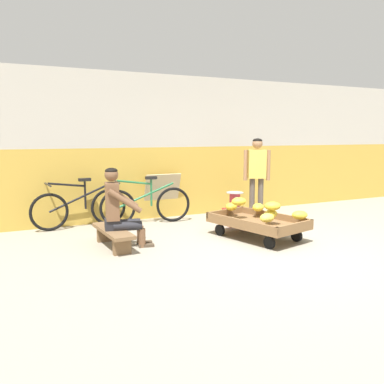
{
  "coord_description": "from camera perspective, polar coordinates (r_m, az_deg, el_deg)",
  "views": [
    {
      "loc": [
        -3.43,
        -4.14,
        1.6
      ],
      "look_at": [
        -0.8,
        1.3,
        0.75
      ],
      "focal_mm": 38.35,
      "sensor_mm": 36.0,
      "label": 1
    }
  ],
  "objects": [
    {
      "name": "ground_plane",
      "position": [
        5.61,
        13.43,
        -8.79
      ],
      "size": [
        80.0,
        80.0,
        0.0
      ],
      "primitive_type": "plane",
      "color": "gray"
    },
    {
      "name": "back_wall",
      "position": [
        8.2,
        -1.08,
        6.32
      ],
      "size": [
        16.0,
        0.3,
        2.72
      ],
      "color": "gold",
      "rests_on": "ground"
    },
    {
      "name": "banana_cart",
      "position": [
        6.42,
        9.07,
        -4.32
      ],
      "size": [
        1.16,
        1.6,
        0.36
      ],
      "color": "brown",
      "rests_on": "ground"
    },
    {
      "name": "banana_pile",
      "position": [
        6.37,
        9.69,
        -2.42
      ],
      "size": [
        0.83,
        1.3,
        0.26
      ],
      "color": "yellow",
      "rests_on": "banana_cart"
    },
    {
      "name": "low_bench",
      "position": [
        5.96,
        -10.93,
        -5.73
      ],
      "size": [
        0.35,
        1.11,
        0.27
      ],
      "color": "brown",
      "rests_on": "ground"
    },
    {
      "name": "vendor_seated",
      "position": [
        5.89,
        -10.17,
        -2.21
      ],
      "size": [
        0.72,
        0.56,
        1.14
      ],
      "color": "brown",
      "rests_on": "ground"
    },
    {
      "name": "plastic_crate",
      "position": [
        7.33,
        5.94,
        -3.44
      ],
      "size": [
        0.36,
        0.28,
        0.3
      ],
      "color": "red",
      "rests_on": "ground"
    },
    {
      "name": "weighing_scale",
      "position": [
        7.28,
        5.98,
        -1.1
      ],
      "size": [
        0.3,
        0.3,
        0.29
      ],
      "color": "#28282D",
      "rests_on": "plastic_crate"
    },
    {
      "name": "bicycle_near_left",
      "position": [
        7.31,
        -15.36,
        -2.1
      ],
      "size": [
        1.66,
        0.48,
        0.86
      ],
      "color": "black",
      "rests_on": "ground"
    },
    {
      "name": "bicycle_far_left",
      "position": [
        7.42,
        -6.44,
        -1.73
      ],
      "size": [
        1.66,
        0.48,
        0.86
      ],
      "color": "black",
      "rests_on": "ground"
    },
    {
      "name": "sign_board",
      "position": [
        7.91,
        -4.26,
        -0.53
      ],
      "size": [
        0.7,
        0.3,
        0.86
      ],
      "color": "#C6B289",
      "rests_on": "ground"
    },
    {
      "name": "customer_adult",
      "position": [
        7.65,
        9.01,
        3.05
      ],
      "size": [
        0.45,
        0.32,
        1.53
      ],
      "color": "brown",
      "rests_on": "ground"
    },
    {
      "name": "shopping_bag",
      "position": [
        7.02,
        9.26,
        -4.27
      ],
      "size": [
        0.18,
        0.12,
        0.24
      ],
      "primitive_type": "cube",
      "color": "green",
      "rests_on": "ground"
    }
  ]
}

